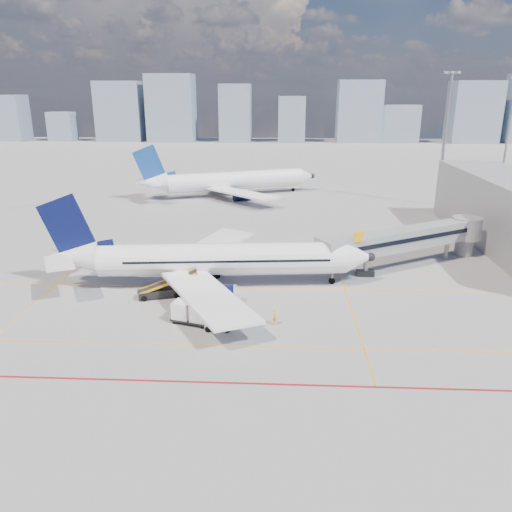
{
  "coord_description": "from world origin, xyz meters",
  "views": [
    {
      "loc": [
        6.44,
        -45.81,
        21.61
      ],
      "look_at": [
        3.7,
        7.81,
        4.0
      ],
      "focal_mm": 35.0,
      "sensor_mm": 36.0,
      "label": 1
    }
  ],
  "objects": [
    {
      "name": "apron_markings",
      "position": [
        -0.58,
        -3.91,
        0.01
      ],
      "size": [
        90.0,
        35.12,
        0.01
      ],
      "color": "orange",
      "rests_on": "ground"
    },
    {
      "name": "floodlight_mast_ne",
      "position": [
        38.0,
        55.0,
        13.59
      ],
      "size": [
        3.2,
        0.61,
        25.45
      ],
      "color": "gray",
      "rests_on": "ground"
    },
    {
      "name": "second_aircraft",
      "position": [
        -5.15,
        62.35,
        3.22
      ],
      "size": [
        39.01,
        33.0,
        11.93
      ],
      "rotation": [
        0.0,
        0.0,
        0.39
      ],
      "color": "white",
      "rests_on": "ground"
    },
    {
      "name": "ramp_worker",
      "position": [
        6.04,
        -1.41,
        0.85
      ],
      "size": [
        0.41,
        0.62,
        1.71
      ],
      "primitive_type": "imported",
      "rotation": [
        0.0,
        0.0,
        1.57
      ],
      "color": "yellow",
      "rests_on": "ground"
    },
    {
      "name": "ground",
      "position": [
        0.0,
        0.0,
        0.0
      ],
      "size": [
        420.0,
        420.0,
        0.0
      ],
      "primitive_type": "plane",
      "color": "gray",
      "rests_on": "ground"
    },
    {
      "name": "cargo_dolly",
      "position": [
        -2.18,
        -1.53,
        1.17
      ],
      "size": [
        4.24,
        2.79,
        2.14
      ],
      "rotation": [
        0.0,
        0.0,
        -0.3
      ],
      "color": "black",
      "rests_on": "ground"
    },
    {
      "name": "baggage_tug",
      "position": [
        0.48,
        -2.75,
        0.82
      ],
      "size": [
        2.48,
        1.51,
        1.71
      ],
      "rotation": [
        0.0,
        0.0,
        0.01
      ],
      "color": "white",
      "rests_on": "ground"
    },
    {
      "name": "distant_skyline",
      "position": [
        10.8,
        190.0,
        12.92
      ],
      "size": [
        253.56,
        14.3,
        29.73
      ],
      "color": "gray",
      "rests_on": "ground"
    },
    {
      "name": "belt_loader",
      "position": [
        -6.67,
        4.89,
        0.71
      ],
      "size": [
        6.76,
        3.47,
        2.73
      ],
      "rotation": [
        0.0,
        0.0,
        0.32
      ],
      "color": "black",
      "rests_on": "ground"
    },
    {
      "name": "main_aircraft",
      "position": [
        -1.77,
        8.48,
        3.22
      ],
      "size": [
        38.19,
        33.23,
        11.16
      ],
      "rotation": [
        0.0,
        0.0,
        0.09
      ],
      "color": "white",
      "rests_on": "ground"
    },
    {
      "name": "jet_bridge",
      "position": [
        23.51,
        16.91,
        3.74
      ],
      "size": [
        23.55,
        15.78,
        6.3
      ],
      "color": "gray",
      "rests_on": "ground"
    },
    {
      "name": "floodlight_mast_far",
      "position": [
        65.0,
        90.0,
        13.59
      ],
      "size": [
        3.2,
        0.61,
        25.45
      ],
      "color": "gray",
      "rests_on": "ground"
    }
  ]
}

